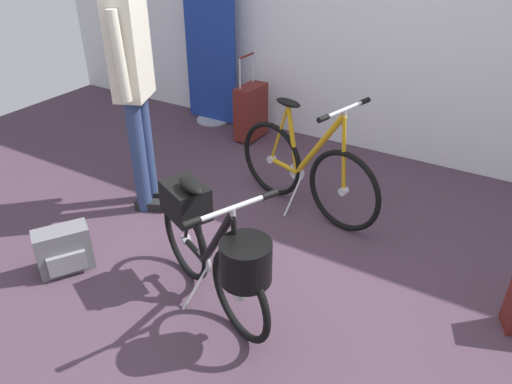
% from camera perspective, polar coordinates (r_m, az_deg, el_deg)
% --- Properties ---
extents(ground_plane, '(7.62, 7.62, 0.00)m').
position_cam_1_polar(ground_plane, '(3.05, -1.93, -11.15)').
color(ground_plane, '#473342').
extents(floor_banner_stand, '(0.60, 0.36, 1.54)m').
position_cam_1_polar(floor_banner_stand, '(5.19, -5.31, 15.34)').
color(floor_banner_stand, '#B7B7BC').
rests_on(floor_banner_stand, ground_plane).
extents(folding_bike_foreground, '(1.05, 0.61, 0.80)m').
position_cam_1_polar(folding_bike_foreground, '(2.68, -4.97, -6.36)').
color(folding_bike_foreground, black).
rests_on(folding_bike_foreground, ground_plane).
extents(display_bike_left, '(1.27, 0.52, 0.91)m').
position_cam_1_polar(display_bike_left, '(3.63, 5.79, 2.67)').
color(display_bike_left, black).
rests_on(display_bike_left, ground_plane).
extents(visitor_near_wall, '(0.36, 0.49, 1.80)m').
position_cam_1_polar(visitor_near_wall, '(3.52, -14.20, 13.40)').
color(visitor_near_wall, navy).
rests_on(visitor_near_wall, ground_plane).
extents(rolling_suitcase, '(0.18, 0.36, 0.83)m').
position_cam_1_polar(rolling_suitcase, '(4.85, -0.60, 9.35)').
color(rolling_suitcase, maroon).
rests_on(rolling_suitcase, ground_plane).
extents(handbag_on_floor, '(0.31, 0.36, 0.30)m').
position_cam_1_polar(handbag_on_floor, '(3.33, -21.44, -6.33)').
color(handbag_on_floor, slate).
rests_on(handbag_on_floor, ground_plane).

